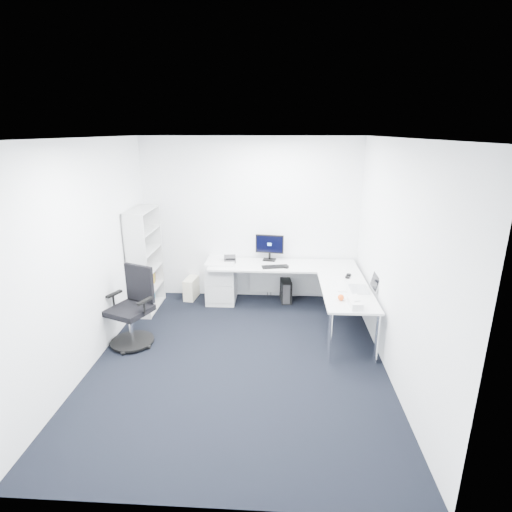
# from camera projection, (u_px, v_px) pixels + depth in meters

# --- Properties ---
(ground) EXTENTS (4.20, 4.20, 0.00)m
(ground) POSITION_uv_depth(u_px,v_px,m) (239.00, 359.00, 5.07)
(ground) COLOR black
(ceiling) EXTENTS (4.20, 4.20, 0.00)m
(ceiling) POSITION_uv_depth(u_px,v_px,m) (236.00, 138.00, 4.26)
(ceiling) COLOR white
(wall_back) EXTENTS (3.60, 0.02, 2.70)m
(wall_back) POSITION_uv_depth(u_px,v_px,m) (251.00, 220.00, 6.66)
(wall_back) COLOR white
(wall_back) RESTS_ON ground
(wall_front) EXTENTS (3.60, 0.02, 2.70)m
(wall_front) POSITION_uv_depth(u_px,v_px,m) (206.00, 354.00, 2.66)
(wall_front) COLOR white
(wall_front) RESTS_ON ground
(wall_left) EXTENTS (0.02, 4.20, 2.70)m
(wall_left) POSITION_uv_depth(u_px,v_px,m) (88.00, 256.00, 4.76)
(wall_left) COLOR white
(wall_left) RESTS_ON ground
(wall_right) EXTENTS (0.02, 4.20, 2.70)m
(wall_right) POSITION_uv_depth(u_px,v_px,m) (394.00, 261.00, 4.56)
(wall_right) COLOR white
(wall_right) RESTS_ON ground
(l_desk) EXTENTS (2.39, 1.34, 0.70)m
(l_desk) POSITION_uv_depth(u_px,v_px,m) (283.00, 292.00, 6.27)
(l_desk) COLOR silver
(l_desk) RESTS_ON ground
(drawer_pedestal) EXTENTS (0.48, 0.59, 0.73)m
(drawer_pedestal) POSITION_uv_depth(u_px,v_px,m) (222.00, 280.00, 6.73)
(drawer_pedestal) COLOR silver
(drawer_pedestal) RESTS_ON ground
(bookshelf) EXTENTS (0.32, 0.82, 1.64)m
(bookshelf) POSITION_uv_depth(u_px,v_px,m) (145.00, 260.00, 6.29)
(bookshelf) COLOR #BCBEBE
(bookshelf) RESTS_ON ground
(task_chair) EXTENTS (0.78, 0.78, 1.06)m
(task_chair) POSITION_uv_depth(u_px,v_px,m) (129.00, 308.00, 5.27)
(task_chair) COLOR black
(task_chair) RESTS_ON ground
(black_pc_tower) EXTENTS (0.21, 0.40, 0.38)m
(black_pc_tower) POSITION_uv_depth(u_px,v_px,m) (286.00, 290.00, 6.77)
(black_pc_tower) COLOR black
(black_pc_tower) RESTS_ON ground
(beige_pc_tower) EXTENTS (0.22, 0.40, 0.36)m
(beige_pc_tower) POSITION_uv_depth(u_px,v_px,m) (191.00, 288.00, 6.88)
(beige_pc_tower) COLOR beige
(beige_pc_tower) RESTS_ON ground
(power_strip) EXTENTS (0.33, 0.13, 0.04)m
(power_strip) POSITION_uv_depth(u_px,v_px,m) (297.00, 294.00, 7.03)
(power_strip) COLOR silver
(power_strip) RESTS_ON ground
(monitor) EXTENTS (0.48, 0.21, 0.45)m
(monitor) POSITION_uv_depth(u_px,v_px,m) (269.00, 247.00, 6.62)
(monitor) COLOR black
(monitor) RESTS_ON l_desk
(black_keyboard) EXTENTS (0.44, 0.23, 0.02)m
(black_keyboard) POSITION_uv_depth(u_px,v_px,m) (275.00, 267.00, 6.34)
(black_keyboard) COLOR black
(black_keyboard) RESTS_ON l_desk
(mouse) EXTENTS (0.07, 0.10, 0.03)m
(mouse) POSITION_uv_depth(u_px,v_px,m) (287.00, 267.00, 6.32)
(mouse) COLOR black
(mouse) RESTS_ON l_desk
(desk_phone) EXTENTS (0.21, 0.21, 0.13)m
(desk_phone) POSITION_uv_depth(u_px,v_px,m) (230.00, 258.00, 6.60)
(desk_phone) COLOR #28282B
(desk_phone) RESTS_ON l_desk
(laptop) EXTENTS (0.35, 0.34, 0.25)m
(laptop) POSITION_uv_depth(u_px,v_px,m) (360.00, 281.00, 5.41)
(laptop) COLOR #BBBDC2
(laptop) RESTS_ON l_desk
(white_keyboard) EXTENTS (0.14, 0.43, 0.01)m
(white_keyboard) POSITION_uv_depth(u_px,v_px,m) (341.00, 286.00, 5.57)
(white_keyboard) COLOR silver
(white_keyboard) RESTS_ON l_desk
(headphones) EXTENTS (0.15, 0.19, 0.04)m
(headphones) POSITION_uv_depth(u_px,v_px,m) (348.00, 275.00, 5.93)
(headphones) COLOR black
(headphones) RESTS_ON l_desk
(orange_fruit) EXTENTS (0.08, 0.08, 0.08)m
(orange_fruit) POSITION_uv_depth(u_px,v_px,m) (341.00, 297.00, 5.10)
(orange_fruit) COLOR #F85616
(orange_fruit) RESTS_ON l_desk
(tissue_box) EXTENTS (0.16, 0.27, 0.09)m
(tissue_box) POSITION_uv_depth(u_px,v_px,m) (355.00, 304.00, 4.90)
(tissue_box) COLOR silver
(tissue_box) RESTS_ON l_desk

